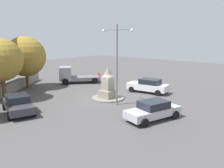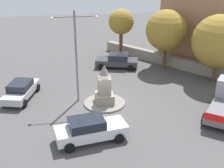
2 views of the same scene
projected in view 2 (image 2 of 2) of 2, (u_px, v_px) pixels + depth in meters
name	position (u px, v px, depth m)	size (l,w,h in m)	color
ground_plane	(105.00, 104.00, 23.51)	(80.00, 80.00, 0.00)	#4F4C4C
traffic_island	(105.00, 103.00, 23.48)	(3.28, 3.28, 0.13)	gray
monument	(104.00, 86.00, 22.92)	(1.40, 1.40, 3.14)	gray
streetlamp	(76.00, 48.00, 22.35)	(3.49, 0.28, 7.22)	slate
car_white_parked_left	(90.00, 129.00, 18.52)	(4.69, 2.46, 1.57)	silver
car_dark_grey_far_side	(117.00, 60.00, 30.95)	(4.68, 3.05, 1.47)	#38383D
car_silver_approaching	(21.00, 90.00, 24.13)	(2.84, 4.68, 1.45)	#B7BABF
stone_boundary_wall	(178.00, 63.00, 30.92)	(19.56, 0.70, 1.10)	gray
corner_building	(208.00, 13.00, 33.21)	(7.11, 8.84, 9.96)	#A87A56
tree_near_wall	(219.00, 41.00, 26.23)	(4.78, 4.78, 6.23)	brown
tree_mid_cluster	(121.00, 22.00, 33.16)	(2.85, 2.85, 5.47)	brown
tree_far_corner	(166.00, 31.00, 29.53)	(4.12, 4.12, 6.04)	brown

